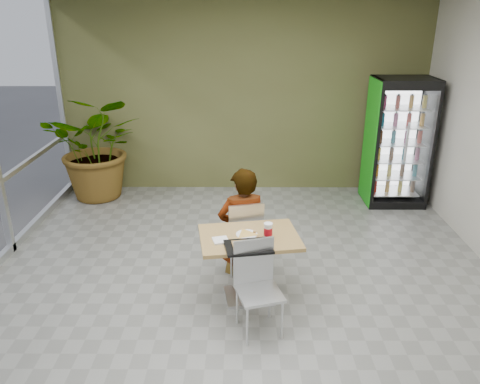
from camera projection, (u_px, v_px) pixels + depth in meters
name	position (u px, v px, depth m)	size (l,w,h in m)	color
ground	(243.00, 304.00, 4.98)	(7.00, 7.00, 0.00)	gray
room_envelope	(243.00, 161.00, 4.40)	(6.00, 7.00, 3.20)	beige
dining_table	(249.00, 254.00, 4.90)	(1.11, 0.85, 0.75)	#B08C4B
chair_far	(244.00, 232.00, 5.40)	(0.49, 0.49, 0.91)	silver
chair_near	(256.00, 279.00, 4.47)	(0.50, 0.50, 0.91)	silver
seated_woman	(242.00, 233.00, 5.45)	(0.59, 0.38, 1.59)	black
pizza_plate	(247.00, 234.00, 4.84)	(0.31, 0.25, 0.03)	white
soda_cup	(268.00, 231.00, 4.76)	(0.09, 0.09, 0.16)	white
napkin_stack	(221.00, 240.00, 4.71)	(0.15, 0.15, 0.02)	white
cafeteria_tray	(248.00, 247.00, 4.57)	(0.46, 0.33, 0.03)	black
beverage_fridge	(398.00, 143.00, 7.27)	(0.91, 0.70, 1.98)	black
potted_plant	(99.00, 147.00, 7.54)	(1.55, 1.34, 1.72)	#2A6126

